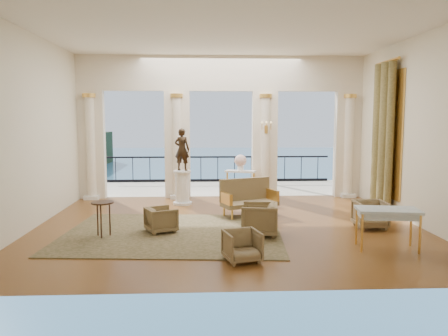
{
  "coord_description": "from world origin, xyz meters",
  "views": [
    {
      "loc": [
        -0.55,
        -10.14,
        2.53
      ],
      "look_at": [
        -0.06,
        0.6,
        1.32
      ],
      "focal_mm": 35.0,
      "sensor_mm": 36.0,
      "label": 1
    }
  ],
  "objects_px": {
    "game_table": "(388,213)",
    "console_table": "(240,175)",
    "armchair_d": "(161,218)",
    "settee": "(248,197)",
    "armchair_a": "(242,244)",
    "armchair_b": "(370,213)",
    "pedestal": "(182,188)",
    "armchair_c": "(259,218)",
    "side_table": "(102,207)",
    "statue": "(182,149)"
  },
  "relations": [
    {
      "from": "pedestal",
      "to": "side_table",
      "type": "xyz_separation_m",
      "value": [
        -1.52,
        -3.56,
        0.17
      ]
    },
    {
      "from": "armchair_a",
      "to": "game_table",
      "type": "relative_size",
      "value": 0.5
    },
    {
      "from": "armchair_d",
      "to": "side_table",
      "type": "distance_m",
      "value": 1.31
    },
    {
      "from": "armchair_b",
      "to": "statue",
      "type": "xyz_separation_m",
      "value": [
        -4.5,
        3.05,
        1.28
      ]
    },
    {
      "from": "statue",
      "to": "armchair_c",
      "type": "bearing_deg",
      "value": 135.52
    },
    {
      "from": "armchair_c",
      "to": "armchair_a",
      "type": "bearing_deg",
      "value": -7.87
    },
    {
      "from": "armchair_b",
      "to": "console_table",
      "type": "distance_m",
      "value": 4.78
    },
    {
      "from": "armchair_d",
      "to": "side_table",
      "type": "height_order",
      "value": "side_table"
    },
    {
      "from": "game_table",
      "to": "statue",
      "type": "distance_m",
      "value": 6.35
    },
    {
      "from": "armchair_a",
      "to": "pedestal",
      "type": "xyz_separation_m",
      "value": [
        -1.32,
        5.29,
        0.18
      ]
    },
    {
      "from": "armchair_a",
      "to": "armchair_d",
      "type": "distance_m",
      "value": 2.66
    },
    {
      "from": "armchair_b",
      "to": "side_table",
      "type": "xyz_separation_m",
      "value": [
        -6.02,
        -0.51,
        0.31
      ]
    },
    {
      "from": "pedestal",
      "to": "console_table",
      "type": "xyz_separation_m",
      "value": [
        1.8,
        0.87,
        0.26
      ]
    },
    {
      "from": "settee",
      "to": "statue",
      "type": "relative_size",
      "value": 1.28
    },
    {
      "from": "armchair_c",
      "to": "console_table",
      "type": "distance_m",
      "value": 4.45
    },
    {
      "from": "side_table",
      "to": "statue",
      "type": "bearing_deg",
      "value": 66.85
    },
    {
      "from": "settee",
      "to": "armchair_b",
      "type": "bearing_deg",
      "value": -51.1
    },
    {
      "from": "game_table",
      "to": "pedestal",
      "type": "bearing_deg",
      "value": 140.43
    },
    {
      "from": "armchair_d",
      "to": "console_table",
      "type": "bearing_deg",
      "value": -53.46
    },
    {
      "from": "armchair_a",
      "to": "armchair_b",
      "type": "bearing_deg",
      "value": 20.23
    },
    {
      "from": "settee",
      "to": "armchair_d",
      "type": "bearing_deg",
      "value": -164.39
    },
    {
      "from": "game_table",
      "to": "console_table",
      "type": "bearing_deg",
      "value": 121.89
    },
    {
      "from": "armchair_b",
      "to": "armchair_c",
      "type": "relative_size",
      "value": 0.92
    },
    {
      "from": "armchair_a",
      "to": "pedestal",
      "type": "height_order",
      "value": "pedestal"
    },
    {
      "from": "armchair_c",
      "to": "armchair_d",
      "type": "bearing_deg",
      "value": -90.43
    },
    {
      "from": "armchair_a",
      "to": "armchair_b",
      "type": "height_order",
      "value": "armchair_b"
    },
    {
      "from": "armchair_a",
      "to": "game_table",
      "type": "height_order",
      "value": "game_table"
    },
    {
      "from": "armchair_d",
      "to": "game_table",
      "type": "bearing_deg",
      "value": -134.11
    },
    {
      "from": "armchair_b",
      "to": "statue",
      "type": "bearing_deg",
      "value": 146.76
    },
    {
      "from": "armchair_d",
      "to": "pedestal",
      "type": "distance_m",
      "value": 3.22
    },
    {
      "from": "armchair_a",
      "to": "pedestal",
      "type": "bearing_deg",
      "value": 89.04
    },
    {
      "from": "armchair_b",
      "to": "armchair_c",
      "type": "height_order",
      "value": "armchair_c"
    },
    {
      "from": "armchair_b",
      "to": "game_table",
      "type": "relative_size",
      "value": 0.57
    },
    {
      "from": "armchair_a",
      "to": "pedestal",
      "type": "distance_m",
      "value": 5.46
    },
    {
      "from": "game_table",
      "to": "side_table",
      "type": "relative_size",
      "value": 1.62
    },
    {
      "from": "settee",
      "to": "game_table",
      "type": "distance_m",
      "value": 3.95
    },
    {
      "from": "armchair_b",
      "to": "side_table",
      "type": "height_order",
      "value": "side_table"
    },
    {
      "from": "armchair_d",
      "to": "settee",
      "type": "bearing_deg",
      "value": -78.12
    },
    {
      "from": "armchair_c",
      "to": "armchair_d",
      "type": "distance_m",
      "value": 2.19
    },
    {
      "from": "side_table",
      "to": "game_table",
      "type": "bearing_deg",
      "value": -11.0
    },
    {
      "from": "pedestal",
      "to": "side_table",
      "type": "distance_m",
      "value": 3.88
    },
    {
      "from": "game_table",
      "to": "console_table",
      "type": "height_order",
      "value": "console_table"
    },
    {
      "from": "armchair_d",
      "to": "game_table",
      "type": "distance_m",
      "value": 4.77
    },
    {
      "from": "settee",
      "to": "side_table",
      "type": "relative_size",
      "value": 2.06
    },
    {
      "from": "console_table",
      "to": "side_table",
      "type": "relative_size",
      "value": 1.32
    },
    {
      "from": "armchair_a",
      "to": "armchair_b",
      "type": "distance_m",
      "value": 3.89
    },
    {
      "from": "console_table",
      "to": "armchair_b",
      "type": "bearing_deg",
      "value": -36.93
    },
    {
      "from": "game_table",
      "to": "statue",
      "type": "height_order",
      "value": "statue"
    },
    {
      "from": "console_table",
      "to": "game_table",
      "type": "bearing_deg",
      "value": -48.08
    },
    {
      "from": "armchair_d",
      "to": "settee",
      "type": "height_order",
      "value": "settee"
    }
  ]
}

